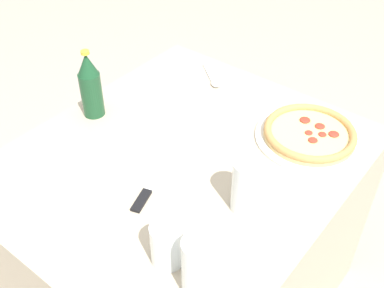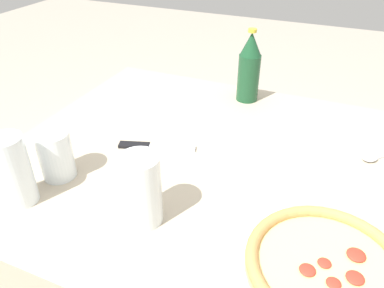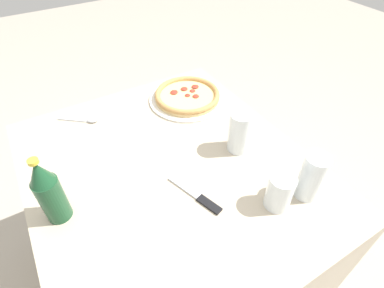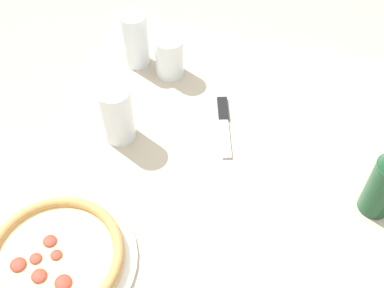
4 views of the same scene
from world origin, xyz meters
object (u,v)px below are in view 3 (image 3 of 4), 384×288
at_px(pizza_margherita, 187,96).
at_px(knife, 196,195).
at_px(beer_bottle, 49,192).
at_px(glass_orange_juice, 240,133).
at_px(glass_water, 279,193).
at_px(spoon, 84,120).
at_px(glass_red_wine, 311,179).

bearing_deg(pizza_margherita, knife, 152.94).
distance_m(beer_bottle, knife, 0.40).
distance_m(glass_orange_juice, beer_bottle, 0.60).
relative_size(glass_orange_juice, glass_water, 1.32).
bearing_deg(beer_bottle, pizza_margherita, -62.52).
relative_size(beer_bottle, spoon, 1.61).
xyz_separation_m(pizza_margherita, knife, (-0.45, 0.23, -0.01)).
height_order(pizza_margherita, spoon, pizza_margherita).
relative_size(beer_bottle, knife, 1.14).
relative_size(glass_orange_juice, spoon, 1.07).
relative_size(glass_orange_juice, beer_bottle, 0.66).
relative_size(pizza_margherita, glass_red_wine, 2.06).
xyz_separation_m(pizza_margherita, beer_bottle, (-0.31, 0.59, 0.09)).
bearing_deg(glass_water, pizza_margherita, -4.21).
bearing_deg(beer_bottle, knife, -111.19).
relative_size(glass_water, spoon, 0.81).
relative_size(glass_water, beer_bottle, 0.50).
distance_m(glass_orange_juice, glass_water, 0.25).
relative_size(glass_water, knife, 0.58).
bearing_deg(knife, glass_water, -127.33).
distance_m(pizza_margherita, glass_red_wine, 0.61).
distance_m(pizza_margherita, glass_water, 0.59).
xyz_separation_m(glass_water, beer_bottle, (0.28, 0.55, 0.05)).
bearing_deg(knife, glass_red_wine, -119.09).
relative_size(pizza_margherita, knife, 1.63).
distance_m(pizza_margherita, beer_bottle, 0.67).
relative_size(glass_orange_juice, glass_red_wine, 0.96).
distance_m(beer_bottle, spoon, 0.44).
height_order(glass_red_wine, knife, glass_red_wine).
distance_m(glass_water, glass_red_wine, 0.10).
bearing_deg(spoon, pizza_margherita, -101.15).
bearing_deg(knife, beer_bottle, 68.81).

